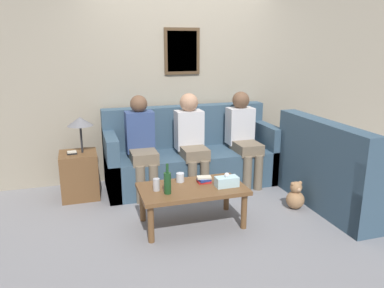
# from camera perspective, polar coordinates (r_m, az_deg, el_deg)

# --- Properties ---
(ground_plane) EXTENTS (16.00, 16.00, 0.00)m
(ground_plane) POSITION_cam_1_polar(r_m,az_deg,el_deg) (4.61, 1.59, -7.95)
(ground_plane) COLOR gray
(wall_back) EXTENTS (9.00, 0.08, 2.60)m
(wall_back) POSITION_cam_1_polar(r_m,az_deg,el_deg) (5.14, -1.62, 9.52)
(wall_back) COLOR #9E937F
(wall_back) RESTS_ON ground_plane
(couch_main) EXTENTS (2.20, 0.81, 1.00)m
(couch_main) POSITION_cam_1_polar(r_m,az_deg,el_deg) (4.93, -0.22, -2.09)
(couch_main) COLOR #385166
(couch_main) RESTS_ON ground_plane
(couch_side) EXTENTS (0.81, 1.53, 1.00)m
(couch_side) POSITION_cam_1_polar(r_m,az_deg,el_deg) (4.56, 21.49, -4.61)
(couch_side) COLOR #385166
(couch_side) RESTS_ON ground_plane
(coffee_table) EXTENTS (1.06, 0.58, 0.41)m
(coffee_table) POSITION_cam_1_polar(r_m,az_deg,el_deg) (3.80, 0.02, -7.36)
(coffee_table) COLOR brown
(coffee_table) RESTS_ON ground_plane
(side_table_with_lamp) EXTENTS (0.43, 0.43, 0.98)m
(side_table_with_lamp) POSITION_cam_1_polar(r_m,az_deg,el_deg) (4.68, -16.76, -3.94)
(side_table_with_lamp) COLOR brown
(side_table_with_lamp) RESTS_ON ground_plane
(wine_bottle) EXTENTS (0.07, 0.07, 0.30)m
(wine_bottle) POSITION_cam_1_polar(r_m,az_deg,el_deg) (3.59, -3.76, -5.86)
(wine_bottle) COLOR #19421E
(wine_bottle) RESTS_ON coffee_table
(drinking_glass) EXTENTS (0.08, 0.08, 0.09)m
(drinking_glass) POSITION_cam_1_polar(r_m,az_deg,el_deg) (3.90, -1.82, -5.12)
(drinking_glass) COLOR silver
(drinking_glass) RESTS_ON coffee_table
(book_stack) EXTENTS (0.16, 0.12, 0.06)m
(book_stack) POSITION_cam_1_polar(r_m,az_deg,el_deg) (3.89, 1.85, -5.43)
(book_stack) COLOR red
(book_stack) RESTS_ON coffee_table
(soda_can) EXTENTS (0.07, 0.07, 0.12)m
(soda_can) POSITION_cam_1_polar(r_m,az_deg,el_deg) (3.69, -5.44, -6.19)
(soda_can) COLOR #BCBCC1
(soda_can) RESTS_ON coffee_table
(tissue_box) EXTENTS (0.23, 0.12, 0.15)m
(tissue_box) POSITION_cam_1_polar(r_m,az_deg,el_deg) (3.79, 5.31, -5.68)
(tissue_box) COLOR silver
(tissue_box) RESTS_ON coffee_table
(person_left) EXTENTS (0.34, 0.58, 1.20)m
(person_left) POSITION_cam_1_polar(r_m,az_deg,el_deg) (4.55, -7.70, 0.40)
(person_left) COLOR #756651
(person_left) RESTS_ON ground_plane
(person_middle) EXTENTS (0.34, 0.57, 1.21)m
(person_middle) POSITION_cam_1_polar(r_m,az_deg,el_deg) (4.65, -0.10, 1.03)
(person_middle) COLOR #756651
(person_middle) RESTS_ON ground_plane
(person_right) EXTENTS (0.34, 0.60, 1.20)m
(person_right) POSITION_cam_1_polar(r_m,az_deg,el_deg) (4.93, 7.83, 1.57)
(person_right) COLOR #756651
(person_right) RESTS_ON ground_plane
(teddy_bear) EXTENTS (0.20, 0.20, 0.32)m
(teddy_bear) POSITION_cam_1_polar(r_m,az_deg,el_deg) (4.39, 15.49, -7.75)
(teddy_bear) COLOR #A87A51
(teddy_bear) RESTS_ON ground_plane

